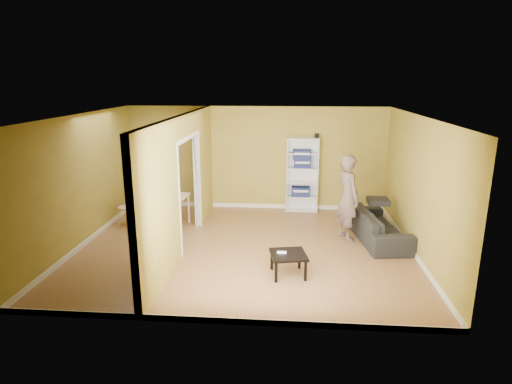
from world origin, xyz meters
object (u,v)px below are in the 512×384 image
at_px(person, 348,190).
at_px(bookshelf, 302,175).
at_px(coffee_table, 288,257).
at_px(chair_far, 170,200).
at_px(chair_left, 127,206).
at_px(dining_table, 161,199).
at_px(chair_near, 158,216).
at_px(sofa, 378,221).

bearing_deg(person, bookshelf, 1.98).
height_order(bookshelf, coffee_table, bookshelf).
xyz_separation_m(bookshelf, chair_far, (-3.14, -0.91, -0.47)).
height_order(coffee_table, chair_far, chair_far).
bearing_deg(chair_far, chair_left, 17.63).
distance_m(bookshelf, chair_left, 4.27).
height_order(dining_table, chair_far, chair_far).
relative_size(person, chair_near, 2.34).
relative_size(sofa, bookshelf, 1.11).
relative_size(person, dining_table, 1.83).
relative_size(person, coffee_table, 3.55).
bearing_deg(bookshelf, coffee_table, -94.59).
distance_m(dining_table, chair_left, 0.81).
bearing_deg(bookshelf, chair_far, -163.88).
distance_m(coffee_table, chair_far, 4.02).
height_order(sofa, coffee_table, sofa).
bearing_deg(dining_table, chair_near, -79.75).
bearing_deg(chair_left, chair_near, 69.57).
bearing_deg(dining_table, person, -6.47).
bearing_deg(dining_table, chair_far, 84.58).
bearing_deg(person, dining_table, 60.64).
height_order(person, coffee_table, person).
bearing_deg(chair_near, coffee_table, -32.54).
bearing_deg(chair_left, chair_far, 139.18).
bearing_deg(chair_left, person, 99.51).
xyz_separation_m(person, dining_table, (-4.08, 0.46, -0.41)).
relative_size(dining_table, chair_far, 1.23).
height_order(dining_table, chair_near, chair_near).
height_order(sofa, dining_table, sofa).
height_order(sofa, person, person).
bearing_deg(chair_near, sofa, 0.48).
relative_size(chair_left, chair_near, 1.01).
bearing_deg(person, coffee_table, 124.02).
bearing_deg(dining_table, coffee_table, -38.45).
bearing_deg(chair_left, coffee_table, 72.95).
height_order(person, dining_table, person).
height_order(chair_left, chair_far, chair_far).
distance_m(chair_near, chair_far, 1.21).
xyz_separation_m(dining_table, chair_near, (0.12, -0.66, -0.19)).
height_order(person, chair_far, person).
xyz_separation_m(dining_table, chair_far, (0.05, 0.55, -0.17)).
bearing_deg(chair_far, person, 148.98).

